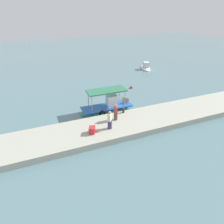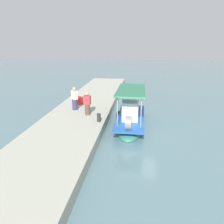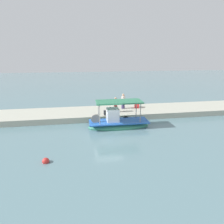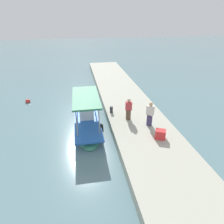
% 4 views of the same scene
% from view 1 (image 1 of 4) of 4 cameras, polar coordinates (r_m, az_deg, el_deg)
% --- Properties ---
extents(ground_plane, '(120.00, 120.00, 0.00)m').
position_cam_1_polar(ground_plane, '(22.77, 0.61, 1.32)').
color(ground_plane, slate).
extents(dock_quay, '(36.00, 4.29, 0.59)m').
position_cam_1_polar(dock_quay, '(19.24, 5.59, -3.21)').
color(dock_quay, '#B1B1A0').
rests_on(dock_quay, ground_plane).
extents(main_fishing_boat, '(5.79, 1.99, 2.87)m').
position_cam_1_polar(main_fishing_boat, '(21.78, -1.27, 1.29)').
color(main_fishing_boat, '#368668').
rests_on(main_fishing_boat, ground_plane).
extents(fisherman_near_bollard, '(0.41, 0.49, 1.62)m').
position_cam_1_polar(fisherman_near_bollard, '(18.79, 1.09, -0.26)').
color(fisherman_near_bollard, brown).
rests_on(fisherman_near_bollard, dock_quay).
extents(fisherman_by_crate, '(0.54, 0.54, 1.72)m').
position_cam_1_polar(fisherman_by_crate, '(17.42, -0.65, -2.54)').
color(fisherman_by_crate, '#3D355F').
rests_on(fisherman_by_crate, dock_quay).
extents(mooring_bollard, '(0.24, 0.24, 0.52)m').
position_cam_1_polar(mooring_bollard, '(20.33, 3.32, 0.51)').
color(mooring_bollard, '#2D2D33').
rests_on(mooring_bollard, dock_quay).
extents(cargo_crate, '(0.70, 0.76, 0.59)m').
position_cam_1_polar(cargo_crate, '(17.13, -5.82, -5.20)').
color(cargo_crate, red).
rests_on(cargo_crate, dock_quay).
extents(marker_buoy, '(0.45, 0.45, 0.45)m').
position_cam_1_polar(marker_buoy, '(28.54, 5.59, 7.07)').
color(marker_buoy, red).
rests_on(marker_buoy, ground_plane).
extents(moored_boat_near, '(3.06, 4.65, 1.57)m').
position_cam_1_polar(moored_boat_near, '(38.53, 9.67, 12.61)').
color(moored_boat_near, white).
rests_on(moored_boat_near, ground_plane).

